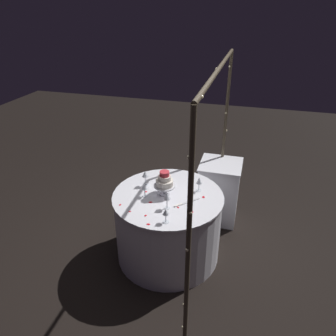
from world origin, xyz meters
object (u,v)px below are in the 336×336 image
main_table (168,225)px  wine_glass_1 (199,181)px  wine_glass_2 (145,187)px  wine_glass_3 (145,174)px  wine_glass_4 (166,213)px  tiered_cake (165,181)px  decorative_arch (214,146)px  wine_glass_0 (167,197)px  side_table (219,191)px  cake_knife (185,203)px

main_table → wine_glass_1: bearing=120.9°
main_table → wine_glass_2: (0.08, -0.22, 0.50)m
wine_glass_3 → wine_glass_4: 0.68m
tiered_cake → decorative_arch: bearing=89.1°
decorative_arch → wine_glass_4: decorative_arch is taller
wine_glass_0 → wine_glass_2: 0.31m
wine_glass_0 → wine_glass_4: wine_glass_0 is taller
tiered_cake → wine_glass_4: size_ratio=1.87×
wine_glass_0 → wine_glass_4: bearing=12.9°
main_table → tiered_cake: size_ratio=4.30×
side_table → cake_knife: bearing=-14.1°
tiered_cake → wine_glass_1: bearing=116.6°
decorative_arch → cake_knife: bearing=-67.1°
tiered_cake → wine_glass_2: size_ratio=1.81×
side_table → cake_knife: 1.04m
decorative_arch → side_table: bearing=179.4°
side_table → tiered_cake: tiered_cake is taller
decorative_arch → wine_glass_2: 0.83m
decorative_arch → tiered_cake: (-0.01, -0.47, -0.45)m
side_table → wine_glass_4: wine_glass_4 is taller
side_table → wine_glass_1: (0.67, -0.15, 0.50)m
tiered_cake → side_table: bearing=150.1°
cake_knife → main_table: bearing=-114.8°
wine_glass_3 → cake_knife: bearing=65.8°
decorative_arch → cake_knife: decorative_arch is taller
wine_glass_2 → wine_glass_4: size_ratio=1.03×
cake_knife → wine_glass_1: bearing=162.7°
wine_glass_1 → wine_glass_3: size_ratio=0.92×
wine_glass_0 → wine_glass_1: size_ratio=1.07×
wine_glass_2 → cake_knife: size_ratio=0.65×
main_table → wine_glass_1: 0.61m
wine_glass_1 → wine_glass_2: 0.57m
side_table → wine_glass_3: 1.15m
main_table → wine_glass_0: bearing=13.1°
tiered_cake → wine_glass_2: tiered_cake is taller
wine_glass_1 → wine_glass_3: (0.05, -0.58, 0.02)m
wine_glass_3 → wine_glass_4: wine_glass_3 is taller
side_table → cake_knife: size_ratio=3.48×
wine_glass_0 → wine_glass_1: (-0.40, 0.24, -0.01)m
wine_glass_2 → wine_glass_3: wine_glass_3 is taller
side_table → wine_glass_0: bearing=-20.0°
wine_glass_0 → main_table: bearing=-166.9°
decorative_arch → side_table: (-0.84, 0.01, -0.99)m
main_table → cake_knife: 0.45m
wine_glass_2 → wine_glass_3: bearing=-162.7°
main_table → wine_glass_4: bearing=13.0°
decorative_arch → wine_glass_1: (-0.17, -0.14, -0.49)m
main_table → tiered_cake: tiered_cake is taller
decorative_arch → wine_glass_0: size_ratio=12.43×
decorative_arch → wine_glass_3: decorative_arch is taller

